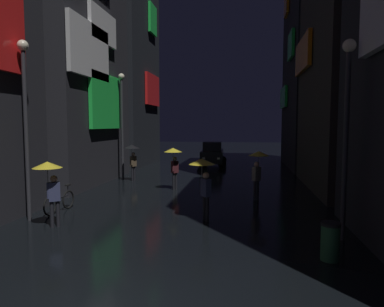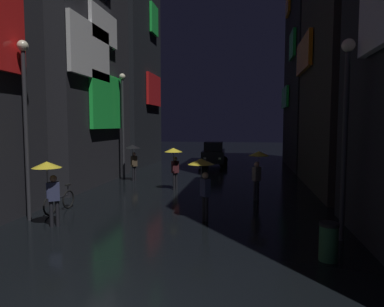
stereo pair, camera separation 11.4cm
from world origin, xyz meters
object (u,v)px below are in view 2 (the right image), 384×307
at_px(pedestrian_far_right_yellow, 49,176).
at_px(streetlamp_left_near, 25,111).
at_px(car_distant, 214,154).
at_px(streetlamp_left_far, 123,115).
at_px(pedestrian_midstreet_left_yellow, 202,172).
at_px(trash_bin, 329,242).
at_px(pedestrian_midstreet_centre_yellow, 174,157).
at_px(pedestrian_foreground_right_black, 133,152).
at_px(pedestrian_foreground_left_yellow, 258,162).
at_px(streetlamp_right_near, 346,117).
at_px(bicycle_parked_at_storefront, 60,201).

relative_size(pedestrian_far_right_yellow, streetlamp_left_near, 0.35).
bearing_deg(car_distant, streetlamp_left_far, -120.85).
height_order(pedestrian_midstreet_left_yellow, trash_bin, pedestrian_midstreet_left_yellow).
height_order(pedestrian_midstreet_centre_yellow, streetlamp_left_near, streetlamp_left_near).
relative_size(pedestrian_midstreet_left_yellow, car_distant, 0.50).
height_order(pedestrian_midstreet_left_yellow, pedestrian_midstreet_centre_yellow, same).
bearing_deg(streetlamp_left_near, streetlamp_left_far, 90.00).
distance_m(pedestrian_midstreet_centre_yellow, pedestrian_foreground_right_black, 3.69).
height_order(pedestrian_foreground_left_yellow, trash_bin, pedestrian_foreground_left_yellow).
height_order(car_distant, streetlamp_right_near, streetlamp_right_near).
bearing_deg(trash_bin, streetlamp_left_near, 167.71).
relative_size(bicycle_parked_at_storefront, streetlamp_left_near, 0.30).
distance_m(car_distant, streetlamp_right_near, 18.28).
bearing_deg(trash_bin, pedestrian_midstreet_centre_yellow, 124.26).
height_order(pedestrian_midstreet_left_yellow, streetlamp_right_near, streetlamp_right_near).
relative_size(streetlamp_right_near, trash_bin, 6.00).
bearing_deg(pedestrian_foreground_left_yellow, pedestrian_foreground_right_black, 151.10).
height_order(pedestrian_midstreet_left_yellow, streetlamp_left_far, streetlamp_left_far).
bearing_deg(pedestrian_midstreet_left_yellow, streetlamp_left_near, -170.62).
relative_size(pedestrian_foreground_left_yellow, streetlamp_right_near, 0.38).
distance_m(pedestrian_foreground_left_yellow, bicycle_parked_at_storefront, 8.22).
xyz_separation_m(pedestrian_midstreet_centre_yellow, trash_bin, (5.57, -8.18, -1.20)).
bearing_deg(streetlamp_left_far, trash_bin, -49.99).
bearing_deg(streetlamp_right_near, streetlamp_left_far, 136.47).
height_order(pedestrian_midstreet_left_yellow, streetlamp_left_near, streetlamp_left_near).
relative_size(bicycle_parked_at_storefront, streetlamp_right_near, 0.33).
xyz_separation_m(pedestrian_midstreet_left_yellow, streetlamp_left_far, (-5.85, 8.09, 2.19)).
distance_m(pedestrian_far_right_yellow, streetlamp_left_near, 2.47).
height_order(streetlamp_left_far, trash_bin, streetlamp_left_far).
height_order(car_distant, trash_bin, car_distant).
xyz_separation_m(streetlamp_left_far, streetlamp_left_near, (0.00, -9.05, -0.13)).
relative_size(pedestrian_foreground_left_yellow, car_distant, 0.50).
xyz_separation_m(car_distant, streetlamp_left_far, (-4.65, -7.79, 2.93)).
xyz_separation_m(pedestrian_foreground_right_black, streetlamp_left_near, (-0.81, -8.42, 2.06)).
xyz_separation_m(pedestrian_far_right_yellow, streetlamp_left_near, (-1.20, 0.66, 2.06)).
xyz_separation_m(pedestrian_midstreet_left_yellow, pedestrian_far_right_yellow, (-4.65, -1.62, 0.00)).
bearing_deg(trash_bin, streetlamp_left_far, 130.01).
bearing_deg(car_distant, streetlamp_right_near, -72.82).
distance_m(pedestrian_midstreet_centre_yellow, streetlamp_left_near, 7.49).
bearing_deg(streetlamp_right_near, car_distant, 107.18).
xyz_separation_m(car_distant, streetlamp_right_near, (5.35, -17.29, 2.56)).
bearing_deg(pedestrian_foreground_left_yellow, pedestrian_midstreet_left_yellow, -118.63).
bearing_deg(pedestrian_midstreet_left_yellow, streetlamp_right_near, -18.81).
bearing_deg(pedestrian_midstreet_left_yellow, pedestrian_midstreet_centre_yellow, 112.23).
xyz_separation_m(pedestrian_foreground_right_black, bicycle_parked_at_storefront, (-0.41, -7.19, -1.28)).
relative_size(pedestrian_foreground_left_yellow, streetlamp_left_far, 0.34).
xyz_separation_m(pedestrian_foreground_left_yellow, streetlamp_left_near, (-7.81, -4.56, 2.06)).
xyz_separation_m(pedestrian_midstreet_centre_yellow, pedestrian_foreground_left_yellow, (4.08, -1.60, 0.00)).
bearing_deg(pedestrian_foreground_right_black, streetlamp_left_far, 142.11).
relative_size(pedestrian_midstreet_centre_yellow, pedestrian_foreground_left_yellow, 1.00).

